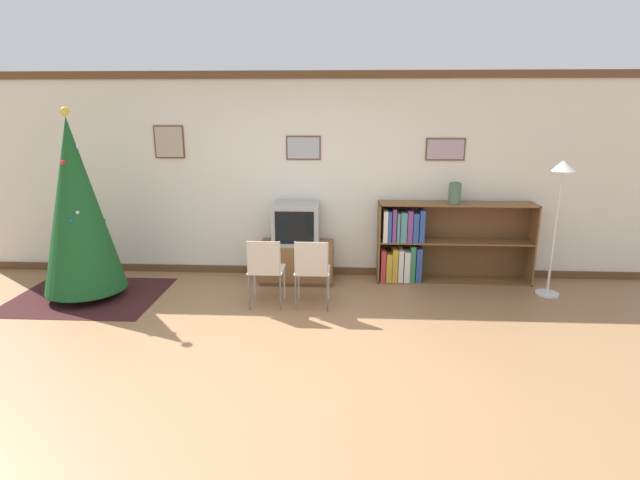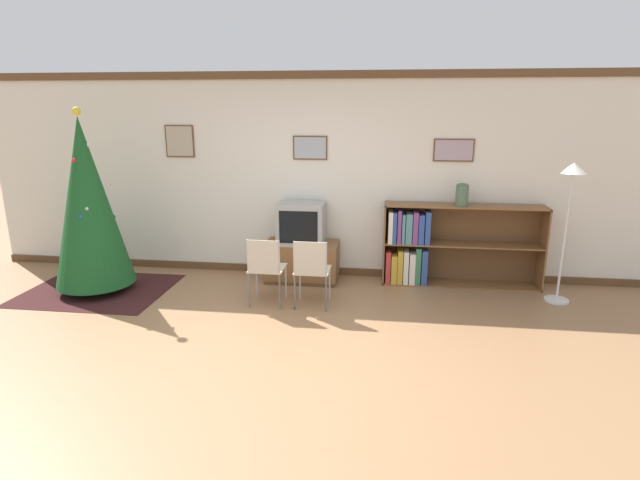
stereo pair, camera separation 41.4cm
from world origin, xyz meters
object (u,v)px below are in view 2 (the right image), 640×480
at_px(tv_console, 302,261).
at_px(folding_chair_left, 266,267).
at_px(christmas_tree, 88,203).
at_px(vase, 462,195).
at_px(bookshelf, 431,246).
at_px(standing_lamp, 570,197).
at_px(folding_chair_right, 311,269).
at_px(television, 301,223).

bearing_deg(tv_console, folding_chair_left, -106.00).
xyz_separation_m(christmas_tree, vase, (4.53, 0.77, 0.07)).
bearing_deg(bookshelf, standing_lamp, -16.96).
height_order(bookshelf, standing_lamp, standing_lamp).
bearing_deg(standing_lamp, christmas_tree, -176.27).
height_order(christmas_tree, folding_chair_right, christmas_tree).
height_order(christmas_tree, bookshelf, christmas_tree).
height_order(folding_chair_right, bookshelf, bookshelf).
relative_size(television, vase, 2.16).
distance_m(tv_console, folding_chair_right, 0.99).
bearing_deg(folding_chair_left, standing_lamp, 9.59).
relative_size(christmas_tree, bookshelf, 1.12).
bearing_deg(bookshelf, christmas_tree, -169.02).
bearing_deg(standing_lamp, tv_console, 173.61).
xyz_separation_m(christmas_tree, folding_chair_right, (2.77, -0.21, -0.65)).
bearing_deg(bookshelf, television, -176.78).
height_order(christmas_tree, tv_console, christmas_tree).
distance_m(folding_chair_left, folding_chair_right, 0.53).
distance_m(christmas_tree, folding_chair_right, 2.86).
bearing_deg(christmas_tree, folding_chair_left, -5.35).
bearing_deg(folding_chair_left, vase, 23.15).
xyz_separation_m(christmas_tree, standing_lamp, (5.66, 0.37, 0.14)).
bearing_deg(television, vase, 1.41).
height_order(bookshelf, vase, vase).
bearing_deg(tv_console, christmas_tree, -163.92).
xyz_separation_m(tv_console, standing_lamp, (3.16, -0.35, 1.01)).
bearing_deg(folding_chair_left, bookshelf, 27.59).
distance_m(folding_chair_right, bookshelf, 1.76).
bearing_deg(standing_lamp, folding_chair_right, -168.68).
relative_size(bookshelf, vase, 7.24).
bearing_deg(tv_console, standing_lamp, -6.39).
bearing_deg(folding_chair_right, standing_lamp, 11.32).
xyz_separation_m(christmas_tree, television, (2.51, 0.72, -0.34)).
xyz_separation_m(folding_chair_left, vase, (2.29, 0.98, 0.73)).
distance_m(christmas_tree, folding_chair_left, 2.34).
bearing_deg(tv_console, bookshelf, 3.13).
relative_size(television, folding_chair_left, 0.73).
height_order(folding_chair_right, vase, vase).
relative_size(television, standing_lamp, 0.36).
bearing_deg(folding_chair_right, christmas_tree, 175.68).
xyz_separation_m(folding_chair_left, folding_chair_right, (0.53, 0.00, 0.00)).
height_order(tv_console, folding_chair_left, folding_chair_left).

